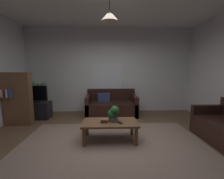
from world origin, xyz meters
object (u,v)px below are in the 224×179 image
book_on_table_0 (104,122)px  remote_on_table_0 (120,122)px  bookshelf_corner (17,99)px  coffee_table (110,125)px  tv (34,94)px  book_on_table_1 (104,121)px  potted_palm_corner (38,98)px  couch_under_window (111,107)px  pendant_lamp (110,16)px  remote_on_table_1 (114,120)px  tv_stand (35,110)px  book_on_table_2 (105,120)px  potted_plant_on_table (114,113)px

book_on_table_0 → remote_on_table_0: remote_on_table_0 is taller
remote_on_table_0 → bookshelf_corner: size_ratio=0.11×
coffee_table → tv: 2.74m
book_on_table_1 → potted_palm_corner: potted_palm_corner is taller
coffee_table → book_on_table_1: book_on_table_1 is taller
couch_under_window → pendant_lamp: size_ratio=3.03×
remote_on_table_1 → tv_stand: (-2.31, 1.53, -0.16)m
potted_palm_corner → bookshelf_corner: size_ratio=0.84×
tv → pendant_lamp: pendant_lamp is taller
coffee_table → potted_palm_corner: bearing=139.3°
book_on_table_1 → tv: bearing=142.9°
couch_under_window → potted_palm_corner: bearing=176.3°
book_on_table_1 → remote_on_table_0: 0.31m
remote_on_table_0 → bookshelf_corner: 2.85m
book_on_table_2 → potted_plant_on_table: 0.23m
tv_stand → tv: tv is taller
remote_on_table_0 → potted_palm_corner: 3.26m
couch_under_window → tv: 2.39m
book_on_table_0 → remote_on_table_0: bearing=-5.6°
remote_on_table_1 → potted_palm_corner: (-2.39, 1.95, 0.15)m
couch_under_window → potted_plant_on_table: (-0.01, -1.80, 0.30)m
book_on_table_0 → tv: (-2.12, 1.60, 0.34)m
remote_on_table_1 → book_on_table_1: bearing=130.7°
tv → potted_palm_corner: (-0.09, 0.45, -0.20)m
remote_on_table_1 → book_on_table_2: bearing=128.5°
book_on_table_1 → potted_plant_on_table: bearing=23.2°
coffee_table → tv_stand: 2.72m
book_on_table_2 → remote_on_table_0: (0.30, -0.05, -0.05)m
couch_under_window → tv_stand: size_ratio=1.79×
potted_plant_on_table → tv: 2.76m
book_on_table_2 → potted_palm_corner: bearing=137.4°
tv → potted_plant_on_table: bearing=-33.2°
tv → potted_palm_corner: potted_palm_corner is taller
potted_plant_on_table → book_on_table_2: bearing=-159.1°
couch_under_window → book_on_table_0: (-0.21, -1.89, 0.14)m
couch_under_window → remote_on_table_1: couch_under_window is taller
remote_on_table_1 → pendant_lamp: 2.05m
tv → book_on_table_0: bearing=-37.1°
potted_plant_on_table → tv: tv is taller
tv_stand → book_on_table_2: bearing=-37.1°
potted_palm_corner → remote_on_table_1: bearing=-39.2°
remote_on_table_1 → potted_plant_on_table: 0.16m
tv_stand → potted_palm_corner: potted_palm_corner is taller
remote_on_table_1 → bookshelf_corner: size_ratio=0.11×
bookshelf_corner → pendant_lamp: size_ratio=2.64×
couch_under_window → book_on_table_0: size_ratio=11.78×
book_on_table_1 → bookshelf_corner: (-2.30, 1.08, 0.27)m
book_on_table_0 → tv_stand: bearing=142.6°
potted_plant_on_table → pendant_lamp: (-0.08, -0.03, 1.89)m
book_on_table_0 → bookshelf_corner: bookshelf_corner is taller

